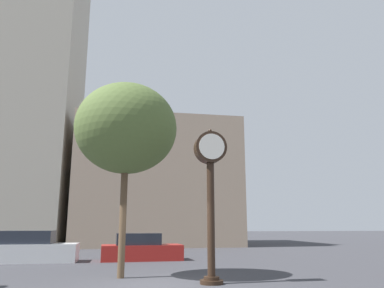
{
  "coord_description": "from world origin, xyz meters",
  "views": [
    {
      "loc": [
        -1.0,
        -11.69,
        1.73
      ],
      "look_at": [
        3.1,
        10.8,
        6.71
      ],
      "focal_mm": 35.0,
      "sensor_mm": 36.0,
      "label": 1
    }
  ],
  "objects_px": {
    "street_clock": "(210,178)",
    "car_red": "(141,249)",
    "car_white": "(30,249)",
    "bare_tree": "(126,129)"
  },
  "relations": [
    {
      "from": "street_clock",
      "to": "car_white",
      "type": "relative_size",
      "value": 1.12
    },
    {
      "from": "street_clock",
      "to": "bare_tree",
      "type": "xyz_separation_m",
      "value": [
        -2.71,
        1.8,
        1.97
      ]
    },
    {
      "from": "street_clock",
      "to": "car_red",
      "type": "relative_size",
      "value": 1.18
    },
    {
      "from": "street_clock",
      "to": "car_red",
      "type": "bearing_deg",
      "value": 101.92
    },
    {
      "from": "street_clock",
      "to": "car_white",
      "type": "distance_m",
      "value": 11.07
    },
    {
      "from": "car_white",
      "to": "bare_tree",
      "type": "distance_m",
      "value": 8.93
    },
    {
      "from": "street_clock",
      "to": "car_red",
      "type": "distance_m",
      "value": 8.86
    },
    {
      "from": "street_clock",
      "to": "car_white",
      "type": "xyz_separation_m",
      "value": [
        -7.04,
        8.15,
        -2.58
      ]
    },
    {
      "from": "car_white",
      "to": "bare_tree",
      "type": "xyz_separation_m",
      "value": [
        4.33,
        -6.34,
        4.55
      ]
    },
    {
      "from": "car_red",
      "to": "bare_tree",
      "type": "height_order",
      "value": "bare_tree"
    }
  ]
}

